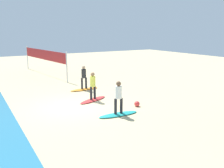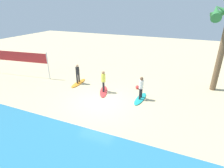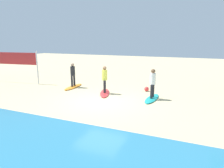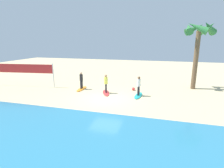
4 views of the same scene
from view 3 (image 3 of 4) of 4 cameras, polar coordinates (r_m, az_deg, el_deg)
ground_plane at (r=10.92m, az=-3.27°, el=-5.03°), size 60.00×60.00×0.00m
surfboard_teal at (r=11.53m, az=11.35°, el=-4.07°), size 0.70×2.13×0.09m
surfer_teal at (r=11.29m, az=11.57°, el=0.75°), size 0.32×0.46×1.64m
surfboard_red at (r=12.47m, az=-2.09°, el=-2.56°), size 1.29×2.16×0.09m
surfer_red at (r=12.25m, az=-2.13°, el=1.92°), size 0.32×0.44×1.64m
surfboard_orange at (r=14.32m, az=-10.98°, el=-0.79°), size 0.65×2.12×0.09m
surfer_orange at (r=14.13m, az=-11.15°, el=3.13°), size 0.32×0.46×1.64m
beach_ball at (r=13.20m, az=9.85°, el=-1.41°), size 0.30×0.30×0.30m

